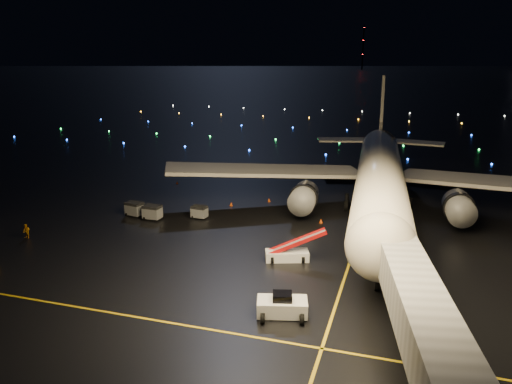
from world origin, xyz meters
TOP-DOWN VIEW (x-y plane):
  - ground at (0.00, 300.00)m, footprint 2000.00×2000.00m
  - lane_centre at (12.00, 15.00)m, footprint 0.25×80.00m
  - lane_cross at (-5.00, -10.00)m, footprint 60.00×0.25m
  - airliner at (13.34, 26.56)m, footprint 63.56×60.78m
  - pushback_tug at (8.05, -6.13)m, footprint 4.47×3.09m
  - belt_loader at (5.72, 4.98)m, footprint 6.71×3.80m
  - crew_b at (-24.55, 2.27)m, footprint 0.92×0.77m
  - crew_c at (-8.49, 15.13)m, footprint 0.96×0.93m
  - safety_cone_0 at (6.98, 17.77)m, footprint 0.53×0.53m
  - safety_cone_1 at (-1.88, 24.99)m, footprint 0.52×0.52m
  - safety_cone_2 at (-6.41, 21.39)m, footprint 0.54×0.54m
  - safety_cone_3 at (-19.14, 30.35)m, footprint 0.52×0.52m
  - radio_mast at (-60.00, 740.00)m, footprint 1.80×1.80m
  - taxiway_lights at (0.00, 106.00)m, footprint 164.00×92.00m
  - baggage_cart_0 at (-8.43, 14.96)m, footprint 2.03×1.51m
  - baggage_cart_1 at (-16.96, 13.34)m, footprint 2.47×1.96m
  - baggage_cart_2 at (-13.99, 12.68)m, footprint 2.28×1.65m

SIDE VIEW (x-z plane):
  - ground at x=0.00m, z-range 0.00..0.00m
  - lane_centre at x=12.00m, z-range 0.00..0.02m
  - lane_cross at x=-5.00m, z-range 0.00..0.02m
  - taxiway_lights at x=0.00m, z-range 0.00..0.36m
  - safety_cone_3 at x=-19.14m, z-range 0.00..0.45m
  - safety_cone_1 at x=-1.88m, z-range 0.00..0.51m
  - safety_cone_0 at x=6.98m, z-range 0.00..0.55m
  - safety_cone_2 at x=-6.41m, z-range 0.00..0.55m
  - crew_c at x=-8.49m, z-range 0.00..1.61m
  - baggage_cart_0 at x=-8.43m, z-range 0.00..1.63m
  - crew_b at x=-24.55m, z-range 0.00..1.70m
  - baggage_cart_1 at x=-16.96m, z-range 0.00..1.86m
  - baggage_cart_2 at x=-13.99m, z-range 0.00..1.88m
  - pushback_tug at x=8.05m, z-range 0.00..1.93m
  - belt_loader at x=5.72m, z-range 0.00..3.15m
  - airliner at x=13.34m, z-range 0.00..16.94m
  - radio_mast at x=-60.00m, z-range 0.00..64.00m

